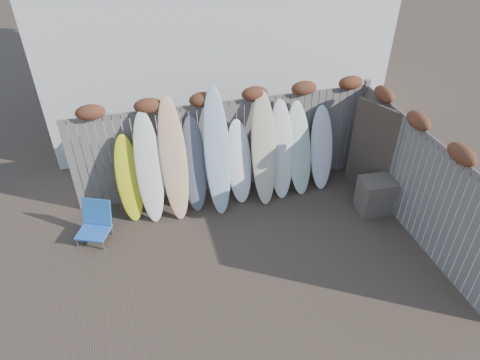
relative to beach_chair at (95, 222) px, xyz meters
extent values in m
plane|color=#493A2D|center=(2.65, -1.52, -0.33)|extent=(80.00, 80.00, 0.00)
cube|color=slate|center=(2.65, 0.88, 0.67)|extent=(6.00, 0.10, 2.00)
cube|color=slate|center=(5.65, 0.88, 0.72)|extent=(0.10, 0.10, 2.10)
ellipsoid|color=brown|center=(0.25, 0.84, 1.77)|extent=(0.52, 0.28, 0.28)
ellipsoid|color=brown|center=(1.25, 0.84, 1.77)|extent=(0.52, 0.28, 0.28)
ellipsoid|color=brown|center=(2.25, 0.84, 1.77)|extent=(0.52, 0.28, 0.28)
ellipsoid|color=brown|center=(3.25, 0.84, 1.77)|extent=(0.52, 0.28, 0.28)
ellipsoid|color=brown|center=(4.25, 0.84, 1.77)|extent=(0.52, 0.28, 0.28)
ellipsoid|color=brown|center=(5.25, 0.84, 1.77)|extent=(0.52, 0.28, 0.28)
cube|color=slate|center=(5.65, -1.32, 0.67)|extent=(0.10, 4.40, 2.00)
ellipsoid|color=brown|center=(5.61, -2.02, 1.77)|extent=(0.28, 0.56, 0.28)
ellipsoid|color=brown|center=(5.61, -0.92, 1.77)|extent=(0.28, 0.56, 0.28)
ellipsoid|color=brown|center=(5.61, 0.18, 1.77)|extent=(0.28, 0.56, 0.28)
cube|color=blue|center=(-0.05, -0.12, -0.13)|extent=(0.68, 0.65, 0.03)
cube|color=blue|center=(0.05, 0.12, 0.14)|extent=(0.56, 0.37, 0.50)
cylinder|color=#B0AFB6|center=(-0.36, -0.20, -0.23)|extent=(0.04, 0.04, 0.20)
cylinder|color=#AAA9B0|center=(-0.20, 0.17, -0.23)|extent=(0.04, 0.04, 0.20)
cylinder|color=silver|center=(0.09, -0.40, -0.23)|extent=(0.04, 0.04, 0.20)
cylinder|color=silver|center=(0.26, -0.03, -0.23)|extent=(0.04, 0.04, 0.20)
cube|color=#474035|center=(5.31, -0.64, 0.03)|extent=(0.64, 0.55, 0.72)
cube|color=brown|center=(5.52, -0.16, 0.66)|extent=(0.60, 1.22, 1.98)
ellipsoid|color=yellow|center=(0.70, 0.49, 0.50)|extent=(0.46, 0.60, 1.66)
ellipsoid|color=white|center=(1.09, 0.43, 0.71)|extent=(0.53, 0.76, 2.08)
ellipsoid|color=#FFC07C|center=(1.56, 0.42, 0.82)|extent=(0.51, 0.82, 2.31)
ellipsoid|color=slate|center=(1.95, 0.51, 0.59)|extent=(0.53, 0.70, 1.85)
ellipsoid|color=#A5C2CE|center=(2.39, 0.38, 0.86)|extent=(0.55, 0.87, 2.40)
ellipsoid|color=white|center=(2.85, 0.51, 0.50)|extent=(0.50, 0.61, 1.67)
ellipsoid|color=beige|center=(3.33, 0.41, 0.77)|extent=(0.56, 0.82, 2.20)
ellipsoid|color=white|center=(3.71, 0.48, 0.65)|extent=(0.55, 0.74, 1.97)
ellipsoid|color=silver|center=(4.10, 0.48, 0.62)|extent=(0.57, 0.72, 1.90)
ellipsoid|color=silver|center=(4.62, 0.52, 0.53)|extent=(0.53, 0.67, 1.73)
camera|label=1|loc=(1.03, -6.35, 5.16)|focal=32.00mm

